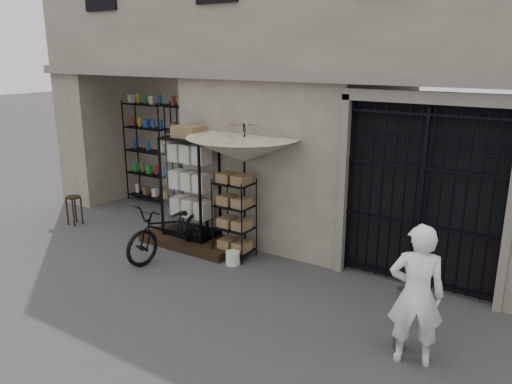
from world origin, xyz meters
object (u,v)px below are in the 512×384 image
Objects in this scene: shopkeeper at (410,361)px; bicycle at (172,255)px; market_umbrella at (244,143)px; steel_bollard at (401,319)px; wooden_stool at (74,210)px; wire_rack at (234,219)px; display_cabinet at (190,192)px; white_bucket at (233,258)px.

bicycle is at bearing -29.89° from shopkeeper.
shopkeeper is (3.60, -1.66, -2.10)m from market_umbrella.
shopkeeper is (0.21, -0.18, -0.42)m from steel_bollard.
wooden_stool reaches higher than shopkeeper.
bicycle is (-1.01, -0.59, -0.73)m from wire_rack.
wire_rack is 0.84× the size of shopkeeper.
wooden_stool is 0.76× the size of steel_bollard.
display_cabinet reaches higher than steel_bollard.
wire_rack reaches higher than white_bucket.
wire_rack is 1.39m from market_umbrella.
wire_rack is 1.38m from bicycle.
wooden_stool is at bearing -176.27° from bicycle.
white_bucket is 0.14× the size of shopkeeper.
wooden_stool is 0.36× the size of shopkeeper.
market_umbrella is 4.45m from wooden_stool.
bicycle is 4.55m from steel_bollard.
steel_bollard is at bearing 5.24° from display_cabinet.
steel_bollard is at bearing -6.13° from wooden_stool.
wooden_stool is at bearing 173.87° from steel_bollard.
wooden_stool is at bearing -170.34° from market_umbrella.
market_umbrella is (1.23, 0.08, 1.08)m from display_cabinet.
wire_rack reaches higher than shopkeeper.
wire_rack reaches higher than bicycle.
display_cabinet is 1.67m from white_bucket.
market_umbrella is at bearing 42.50° from bicycle.
wire_rack is at bearing 120.25° from white_bucket.
market_umbrella is 2.05m from white_bucket.
wooden_stool reaches higher than white_bucket.
wooden_stool is (-4.13, -0.16, 0.21)m from white_bucket.
wire_rack is at bearing -110.18° from market_umbrella.
steel_bollard is (3.39, -1.48, -1.68)m from market_umbrella.
display_cabinet reaches higher than white_bucket.
white_bucket is 0.39× the size of wooden_stool.
steel_bollard is (7.42, -0.80, 0.08)m from wooden_stool.
shopkeeper is at bearing 4.00° from display_cabinet.
steel_bollard is at bearing -60.38° from shopkeeper.
wooden_stool is at bearing -177.76° from white_bucket.
steel_bollard is at bearing -16.25° from white_bucket.
steel_bollard is at bearing -23.96° from wire_rack.
white_bucket is 1.23m from bicycle.
white_bucket is 3.68m from shopkeeper.
market_umbrella is 11.63× the size of white_bucket.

